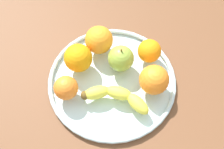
% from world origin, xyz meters
% --- Properties ---
extents(ground_plane, '(1.34, 1.34, 0.04)m').
position_xyz_m(ground_plane, '(0.00, 0.00, -0.02)').
color(ground_plane, brown).
extents(fruit_bowl, '(0.35, 0.35, 0.02)m').
position_xyz_m(fruit_bowl, '(0.00, 0.00, 0.01)').
color(fruit_bowl, silver).
rests_on(fruit_bowl, ground_plane).
extents(banana, '(0.19, 0.08, 0.03)m').
position_xyz_m(banana, '(-0.02, 0.06, 0.04)').
color(banana, yellow).
rests_on(banana, fruit_bowl).
extents(apple, '(0.07, 0.07, 0.08)m').
position_xyz_m(apple, '(-0.01, -0.05, 0.05)').
color(apple, '#8AA538').
rests_on(apple, fruit_bowl).
extents(orange_front_left, '(0.08, 0.08, 0.08)m').
position_xyz_m(orange_front_left, '(-0.11, -0.00, 0.06)').
color(orange_front_left, orange).
rests_on(orange_front_left, fruit_bowl).
extents(orange_back_left, '(0.08, 0.08, 0.08)m').
position_xyz_m(orange_back_left, '(0.10, -0.03, 0.06)').
color(orange_back_left, orange).
rests_on(orange_back_left, fruit_bowl).
extents(orange_front_right, '(0.07, 0.07, 0.07)m').
position_xyz_m(orange_front_right, '(-0.09, -0.09, 0.05)').
color(orange_front_right, orange).
rests_on(orange_front_right, fruit_bowl).
extents(orange_back_right, '(0.08, 0.08, 0.08)m').
position_xyz_m(orange_back_right, '(0.06, -0.10, 0.06)').
color(orange_back_right, orange).
rests_on(orange_back_right, fruit_bowl).
extents(orange_center, '(0.06, 0.06, 0.06)m').
position_xyz_m(orange_center, '(0.11, 0.06, 0.05)').
color(orange_center, orange).
rests_on(orange_center, fruit_bowl).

